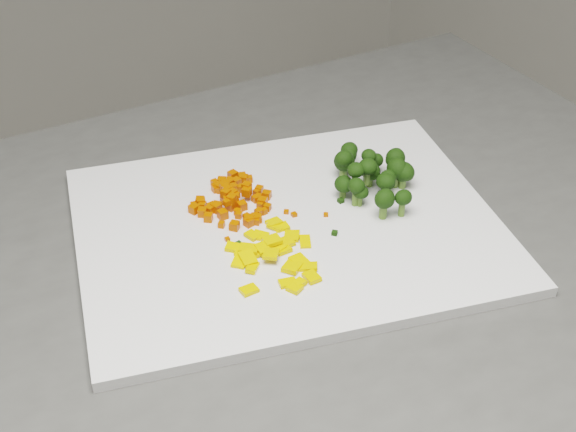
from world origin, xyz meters
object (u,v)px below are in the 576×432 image
broccoli_pile (369,170)px  pepper_pile (269,251)px  carrot_pile (231,193)px  cutting_board (288,228)px

broccoli_pile → pepper_pile: bearing=-165.7°
carrot_pile → broccoli_pile: 0.16m
cutting_board → broccoli_pile: size_ratio=3.75×
pepper_pile → broccoli_pile: 0.17m
cutting_board → carrot_pile: carrot_pile is taller
cutting_board → carrot_pile: 0.08m
pepper_pile → broccoli_pile: bearing=14.3°
carrot_pile → cutting_board: bearing=-64.7°
carrot_pile → broccoli_pile: (0.14, -0.06, 0.01)m
cutting_board → broccoli_pile: 0.12m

